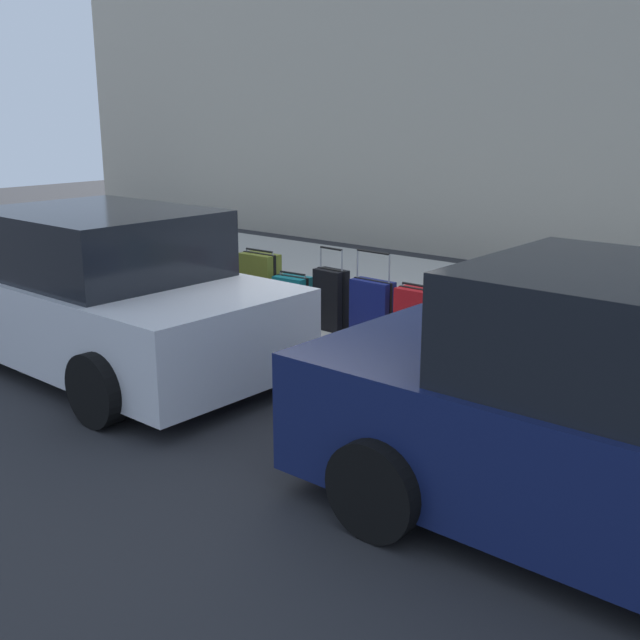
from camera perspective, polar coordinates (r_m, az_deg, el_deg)
name	(u,v)px	position (r m, az deg, el deg)	size (l,w,h in m)	color
ground_plane	(287,352)	(8.45, -2.44, -2.35)	(40.00, 40.00, 0.00)	#28282B
sidewalk_curb	(414,303)	(10.34, 6.94, 1.23)	(18.00, 5.00, 0.14)	#ADA89E
suitcase_teal_0	(621,360)	(7.12, 21.34, -2.79)	(0.44, 0.25, 0.72)	#0F606B
suitcase_olive_1	(557,349)	(7.29, 17.09, -2.03)	(0.49, 0.26, 0.95)	#59601E
suitcase_maroon_2	(507,334)	(7.63, 13.67, -1.02)	(0.41, 0.23, 0.94)	maroon
suitcase_silver_3	(458,321)	(7.80, 10.15, -0.06)	(0.41, 0.24, 0.83)	#9EA0A8
suitcase_red_4	(415,318)	(8.10, 7.05, 0.12)	(0.41, 0.24, 0.69)	red
suitcase_navy_5	(372,309)	(8.41, 3.88, 0.82)	(0.50, 0.21, 0.97)	navy
suitcase_black_6	(331,300)	(8.71, 0.82, 1.52)	(0.39, 0.23, 0.95)	black
suitcase_teal_7	(293,300)	(8.99, -2.01, 1.50)	(0.44, 0.29, 0.61)	#0F606B
suitcase_olive_8	(260,284)	(9.38, -4.45, 2.65)	(0.50, 0.26, 0.81)	#59601E
fire_hydrant	(218,275)	(9.95, -7.55, 3.30)	(0.39, 0.21, 0.72)	red
bollard_post	(179,268)	(10.28, -10.38, 3.79)	(0.15, 0.15, 0.83)	brown
parked_car_white_1	(102,294)	(8.10, -15.80, 1.83)	(4.23, 2.17, 1.61)	silver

